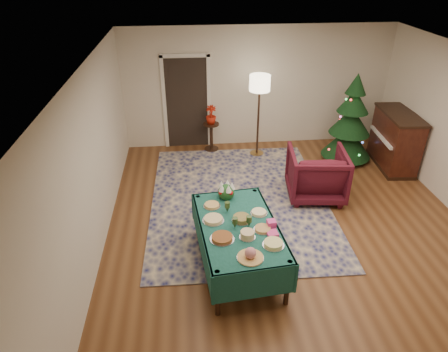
{
  "coord_description": "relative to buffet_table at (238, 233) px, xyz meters",
  "views": [
    {
      "loc": [
        -1.6,
        -5.16,
        4.06
      ],
      "look_at": [
        -1.06,
        0.32,
        0.92
      ],
      "focal_mm": 32.0,
      "sensor_mm": 36.0,
      "label": 1
    }
  ],
  "objects": [
    {
      "name": "rug",
      "position": [
        0.24,
        1.74,
        -0.57
      ],
      "size": [
        3.29,
        4.27,
        0.02
      ],
      "primitive_type": "cube",
      "rotation": [
        0.0,
        0.0,
        -0.02
      ],
      "color": "#161B54",
      "rests_on": "ground"
    },
    {
      "name": "room_shell",
      "position": [
        0.96,
        0.73,
        0.77
      ],
      "size": [
        7.0,
        7.0,
        7.0
      ],
      "color": "#593319",
      "rests_on": "ground"
    },
    {
      "name": "platter_1",
      "position": [
        0.39,
        -0.48,
        0.17
      ],
      "size": [
        0.29,
        0.29,
        0.06
      ],
      "color": "silver",
      "rests_on": "buffet_table"
    },
    {
      "name": "platter_0",
      "position": [
        0.06,
        -0.69,
        0.2
      ],
      "size": [
        0.34,
        0.34,
        0.16
      ],
      "color": "silver",
      "rests_on": "buffet_table"
    },
    {
      "name": "doorway",
      "position": [
        -0.64,
        4.21,
        0.51
      ],
      "size": [
        1.08,
        0.04,
        2.16
      ],
      "color": "black",
      "rests_on": "ground"
    },
    {
      "name": "napkin_stack",
      "position": [
        0.42,
        -0.25,
        0.16
      ],
      "size": [
        0.16,
        0.16,
        0.04
      ],
      "primitive_type": "cube",
      "rotation": [
        0.0,
        0.0,
        0.1
      ],
      "color": "#DC3D84",
      "rests_on": "buffet_table"
    },
    {
      "name": "christmas_tree",
      "position": [
        2.8,
        3.18,
        0.28
      ],
      "size": [
        1.36,
        1.36,
        1.92
      ],
      "color": "black",
      "rests_on": "ground"
    },
    {
      "name": "potted_plant",
      "position": [
        -0.12,
        3.92,
        0.18
      ],
      "size": [
        0.23,
        0.42,
        0.23
      ],
      "primitive_type": "imported",
      "color": "#AF1E0C",
      "rests_on": "side_table"
    },
    {
      "name": "piano",
      "position": [
        3.66,
        2.79,
        -0.01
      ],
      "size": [
        0.74,
        1.41,
        1.18
      ],
      "color": "black",
      "rests_on": "ground"
    },
    {
      "name": "platter_3",
      "position": [
        0.08,
        -0.28,
        0.19
      ],
      "size": [
        0.22,
        0.22,
        0.1
      ],
      "color": "silver",
      "rests_on": "buffet_table"
    },
    {
      "name": "platter_8",
      "position": [
        -0.34,
        0.5,
        0.16
      ],
      "size": [
        0.25,
        0.25,
        0.04
      ],
      "color": "silver",
      "rests_on": "buffet_table"
    },
    {
      "name": "armchair",
      "position": [
        1.67,
        1.75,
        -0.07
      ],
      "size": [
        1.11,
        1.05,
        1.03
      ],
      "primitive_type": "imported",
      "rotation": [
        0.0,
        0.0,
        3.03
      ],
      "color": "#470F1B",
      "rests_on": "ground"
    },
    {
      "name": "centerpiece",
      "position": [
        -0.1,
        0.72,
        0.27
      ],
      "size": [
        0.26,
        0.26,
        0.3
      ],
      "color": "#1E4C1E",
      "rests_on": "buffet_table"
    },
    {
      "name": "platter_7",
      "position": [
        0.33,
        0.25,
        0.16
      ],
      "size": [
        0.25,
        0.25,
        0.04
      ],
      "color": "silver",
      "rests_on": "buffet_table"
    },
    {
      "name": "goblet_2",
      "position": [
        -0.06,
        -0.06,
        0.23
      ],
      "size": [
        0.08,
        0.08,
        0.17
      ],
      "color": "#2D471E",
      "rests_on": "buffet_table"
    },
    {
      "name": "gift_box",
      "position": [
        0.44,
        -0.07,
        0.19
      ],
      "size": [
        0.13,
        0.13,
        0.1
      ],
      "primitive_type": "cube",
      "rotation": [
        0.0,
        0.0,
        0.1
      ],
      "color": "#DD3D93",
      "rests_on": "buffet_table"
    },
    {
      "name": "floor_lamp",
      "position": [
        0.89,
        3.6,
        0.95
      ],
      "size": [
        0.44,
        0.44,
        1.81
      ],
      "color": "#A57F3F",
      "rests_on": "ground"
    },
    {
      "name": "goblet_1",
      "position": [
        0.14,
        -0.04,
        0.23
      ],
      "size": [
        0.08,
        0.08,
        0.17
      ],
      "color": "#2D471E",
      "rests_on": "buffet_table"
    },
    {
      "name": "platter_6",
      "position": [
        0.05,
        0.1,
        0.18
      ],
      "size": [
        0.28,
        0.28,
        0.07
      ],
      "color": "silver",
      "rests_on": "buffet_table"
    },
    {
      "name": "side_table",
      "position": [
        -0.12,
        3.92,
        -0.27
      ],
      "size": [
        0.36,
        0.36,
        0.65
      ],
      "color": "black",
      "rests_on": "ground"
    },
    {
      "name": "platter_5",
      "position": [
        -0.34,
        0.14,
        0.17
      ],
      "size": [
        0.31,
        0.31,
        0.05
      ],
      "color": "silver",
      "rests_on": "buffet_table"
    },
    {
      "name": "platter_4",
      "position": [
        0.31,
        -0.14,
        0.16
      ],
      "size": [
        0.25,
        0.25,
        0.04
      ],
      "color": "silver",
      "rests_on": "buffet_table"
    },
    {
      "name": "goblet_0",
      "position": [
        -0.12,
        0.33,
        0.23
      ],
      "size": [
        0.08,
        0.08,
        0.17
      ],
      "color": "#2D471E",
      "rests_on": "buffet_table"
    },
    {
      "name": "buffet_table",
      "position": [
        0.0,
        0.0,
        0.0
      ],
      "size": [
        1.27,
        1.96,
        0.73
      ],
      "color": "black",
      "rests_on": "ground"
    },
    {
      "name": "platter_2",
      "position": [
        -0.26,
        -0.29,
        0.17
      ],
      "size": [
        0.33,
        0.33,
        0.05
      ],
      "color": "silver",
      "rests_on": "buffet_table"
    }
  ]
}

